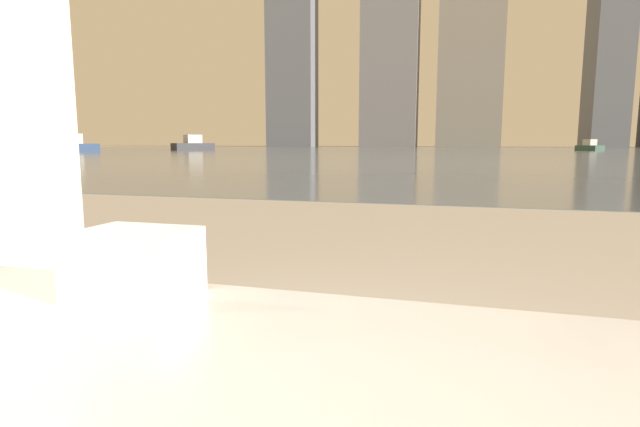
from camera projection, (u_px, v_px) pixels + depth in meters
name	position (u px, v px, depth m)	size (l,w,h in m)	color
towel_stack	(135.00, 264.00, 1.16)	(0.26, 0.21, 0.16)	white
harbor_water	(459.00, 150.00, 59.36)	(180.00, 110.00, 0.01)	slate
harbor_boat_1	(589.00, 147.00, 57.22)	(2.58, 3.66, 1.31)	#335647
harbor_boat_3	(72.00, 146.00, 47.29)	(3.87, 4.80, 1.75)	navy
harbor_boat_4	(193.00, 145.00, 59.94)	(4.13, 5.09, 1.86)	#2D2D33
skyline_tower_1	(390.00, 32.00, 113.60)	(12.98, 6.00, 51.89)	slate
skyline_tower_2	(470.00, 66.00, 109.84)	(13.85, 6.66, 35.63)	gray
skyline_tower_3	(612.00, 12.00, 101.09)	(6.95, 12.57, 54.38)	slate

